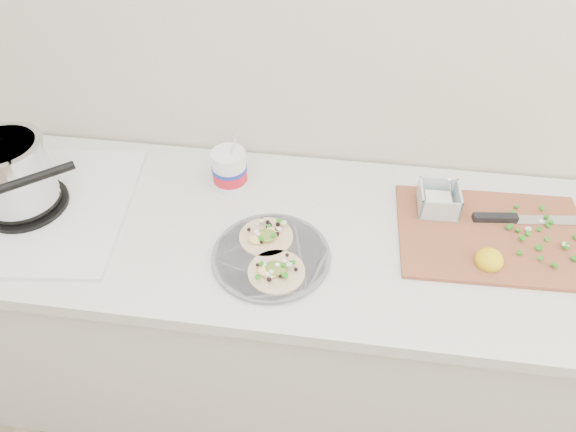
# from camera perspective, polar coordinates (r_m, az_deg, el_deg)

# --- Properties ---
(counter) EXTENTS (2.44, 0.66, 0.90)m
(counter) POSITION_cam_1_polar(r_m,az_deg,el_deg) (1.76, 2.79, -11.69)
(counter) COLOR silver
(counter) RESTS_ON ground
(stove) EXTENTS (0.62, 0.59, 0.27)m
(stove) POSITION_cam_1_polar(r_m,az_deg,el_deg) (1.58, -27.82, 3.03)
(stove) COLOR silver
(stove) RESTS_ON counter
(taco_plate) EXTENTS (0.31, 0.31, 0.04)m
(taco_plate) POSITION_cam_1_polar(r_m,az_deg,el_deg) (1.32, -1.90, -4.20)
(taco_plate) COLOR slate
(taco_plate) RESTS_ON counter
(tub) EXTENTS (0.10, 0.10, 0.23)m
(tub) POSITION_cam_1_polar(r_m,az_deg,el_deg) (1.50, -6.46, 5.38)
(tub) COLOR white
(tub) RESTS_ON counter
(cutboard) EXTENTS (0.51, 0.36, 0.08)m
(cutboard) POSITION_cam_1_polar(r_m,az_deg,el_deg) (1.48, 21.44, -1.26)
(cutboard) COLOR brown
(cutboard) RESTS_ON counter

